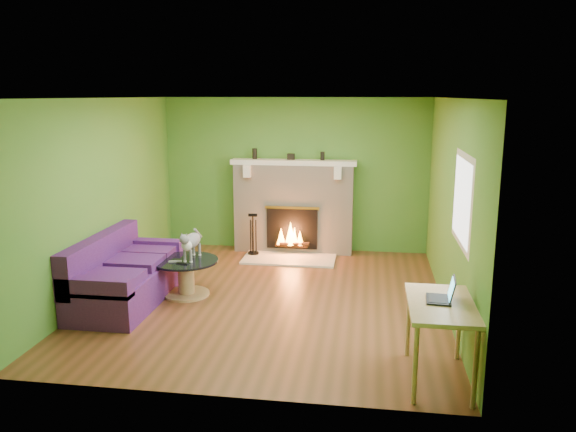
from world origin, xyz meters
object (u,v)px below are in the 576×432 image
sofa (124,276)px  desk (441,312)px  coffee_table (186,275)px  cat (192,244)px

sofa → desk: sofa is taller
coffee_table → cat: bearing=32.0°
sofa → coffee_table: 0.80m
cat → sofa: bearing=-152.4°
sofa → desk: 4.12m
coffee_table → desk: desk is taller
sofa → coffee_table: sofa is taller
coffee_table → desk: 3.62m
sofa → coffee_table: bearing=24.3°
sofa → cat: cat is taller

